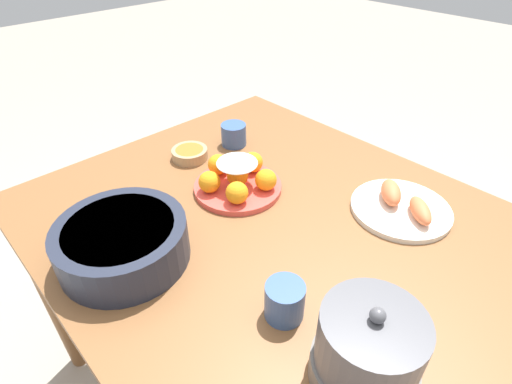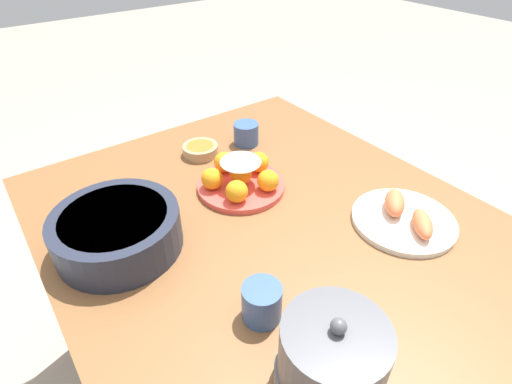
{
  "view_description": "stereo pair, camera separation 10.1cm",
  "coord_description": "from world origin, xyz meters",
  "px_view_note": "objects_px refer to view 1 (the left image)",
  "views": [
    {
      "loc": [
        -0.51,
        0.55,
        1.39
      ],
      "look_at": [
        0.08,
        -0.01,
        0.8
      ],
      "focal_mm": 28.0,
      "sensor_mm": 36.0,
      "label": 1
    },
    {
      "loc": [
        -0.57,
        0.47,
        1.39
      ],
      "look_at": [
        0.08,
        -0.01,
        0.8
      ],
      "focal_mm": 28.0,
      "sensor_mm": 36.0,
      "label": 2
    }
  ],
  "objects_px": {
    "serving_bowl": "(122,241)",
    "seafood_platter": "(401,206)",
    "cake_plate": "(237,179)",
    "warming_pot": "(367,351)",
    "cup_near": "(234,135)",
    "dining_table": "(275,251)",
    "cup_far": "(285,301)",
    "sauce_bowl": "(190,153)"
  },
  "relations": [
    {
      "from": "serving_bowl",
      "to": "seafood_platter",
      "type": "bearing_deg",
      "value": -119.29
    },
    {
      "from": "cake_plate",
      "to": "seafood_platter",
      "type": "xyz_separation_m",
      "value": [
        -0.35,
        -0.24,
        -0.02
      ]
    },
    {
      "from": "serving_bowl",
      "to": "warming_pot",
      "type": "bearing_deg",
      "value": -164.09
    },
    {
      "from": "cake_plate",
      "to": "cup_near",
      "type": "distance_m",
      "value": 0.25
    },
    {
      "from": "serving_bowl",
      "to": "warming_pot",
      "type": "xyz_separation_m",
      "value": [
        -0.51,
        -0.15,
        0.02
      ]
    },
    {
      "from": "dining_table",
      "to": "cake_plate",
      "type": "height_order",
      "value": "cake_plate"
    },
    {
      "from": "serving_bowl",
      "to": "seafood_platter",
      "type": "relative_size",
      "value": 1.13
    },
    {
      "from": "seafood_platter",
      "to": "cup_near",
      "type": "bearing_deg",
      "value": 8.47
    },
    {
      "from": "cake_plate",
      "to": "seafood_platter",
      "type": "distance_m",
      "value": 0.43
    },
    {
      "from": "cake_plate",
      "to": "cup_far",
      "type": "height_order",
      "value": "cake_plate"
    },
    {
      "from": "dining_table",
      "to": "warming_pot",
      "type": "xyz_separation_m",
      "value": [
        -0.37,
        0.18,
        0.17
      ]
    },
    {
      "from": "cup_far",
      "to": "warming_pot",
      "type": "xyz_separation_m",
      "value": [
        -0.17,
        -0.0,
        0.04
      ]
    },
    {
      "from": "dining_table",
      "to": "warming_pot",
      "type": "height_order",
      "value": "warming_pot"
    },
    {
      "from": "cup_far",
      "to": "sauce_bowl",
      "type": "bearing_deg",
      "value": -19.32
    },
    {
      "from": "serving_bowl",
      "to": "cup_far",
      "type": "relative_size",
      "value": 3.67
    },
    {
      "from": "cup_near",
      "to": "seafood_platter",
      "type": "bearing_deg",
      "value": -171.53
    },
    {
      "from": "serving_bowl",
      "to": "cup_near",
      "type": "distance_m",
      "value": 0.55
    },
    {
      "from": "cup_near",
      "to": "warming_pot",
      "type": "bearing_deg",
      "value": 153.96
    },
    {
      "from": "sauce_bowl",
      "to": "warming_pot",
      "type": "distance_m",
      "value": 0.79
    },
    {
      "from": "dining_table",
      "to": "sauce_bowl",
      "type": "xyz_separation_m",
      "value": [
        0.39,
        -0.02,
        0.12
      ]
    },
    {
      "from": "cup_far",
      "to": "serving_bowl",
      "type": "bearing_deg",
      "value": 23.02
    },
    {
      "from": "sauce_bowl",
      "to": "cup_near",
      "type": "relative_size",
      "value": 1.36
    },
    {
      "from": "dining_table",
      "to": "seafood_platter",
      "type": "xyz_separation_m",
      "value": [
        -0.19,
        -0.26,
        0.12
      ]
    },
    {
      "from": "sauce_bowl",
      "to": "warming_pot",
      "type": "xyz_separation_m",
      "value": [
        -0.76,
        0.2,
        0.06
      ]
    },
    {
      "from": "seafood_platter",
      "to": "cup_far",
      "type": "bearing_deg",
      "value": 91.46
    },
    {
      "from": "cake_plate",
      "to": "sauce_bowl",
      "type": "distance_m",
      "value": 0.22
    },
    {
      "from": "sauce_bowl",
      "to": "cup_near",
      "type": "height_order",
      "value": "cup_near"
    },
    {
      "from": "serving_bowl",
      "to": "cup_far",
      "type": "height_order",
      "value": "serving_bowl"
    },
    {
      "from": "cake_plate",
      "to": "warming_pot",
      "type": "relative_size",
      "value": 1.36
    },
    {
      "from": "dining_table",
      "to": "cup_near",
      "type": "xyz_separation_m",
      "value": [
        0.36,
        -0.18,
        0.14
      ]
    },
    {
      "from": "cup_far",
      "to": "dining_table",
      "type": "bearing_deg",
      "value": -42.67
    },
    {
      "from": "serving_bowl",
      "to": "warming_pot",
      "type": "relative_size",
      "value": 1.61
    },
    {
      "from": "dining_table",
      "to": "seafood_platter",
      "type": "relative_size",
      "value": 4.85
    },
    {
      "from": "serving_bowl",
      "to": "sauce_bowl",
      "type": "xyz_separation_m",
      "value": [
        0.25,
        -0.35,
        -0.03
      ]
    },
    {
      "from": "cake_plate",
      "to": "sauce_bowl",
      "type": "xyz_separation_m",
      "value": [
        0.22,
        -0.0,
        -0.02
      ]
    },
    {
      "from": "cup_near",
      "to": "warming_pot",
      "type": "height_order",
      "value": "warming_pot"
    },
    {
      "from": "dining_table",
      "to": "cup_near",
      "type": "bearing_deg",
      "value": -25.98
    },
    {
      "from": "warming_pot",
      "to": "cup_near",
      "type": "bearing_deg",
      "value": -26.04
    },
    {
      "from": "cake_plate",
      "to": "dining_table",
      "type": "bearing_deg",
      "value": 172.98
    },
    {
      "from": "dining_table",
      "to": "serving_bowl",
      "type": "bearing_deg",
      "value": 66.78
    },
    {
      "from": "seafood_platter",
      "to": "warming_pot",
      "type": "relative_size",
      "value": 1.43
    },
    {
      "from": "seafood_platter",
      "to": "dining_table",
      "type": "bearing_deg",
      "value": 53.92
    }
  ]
}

